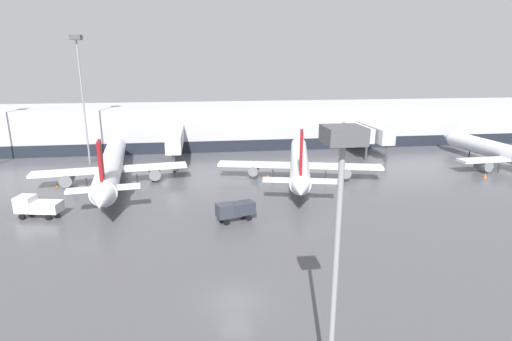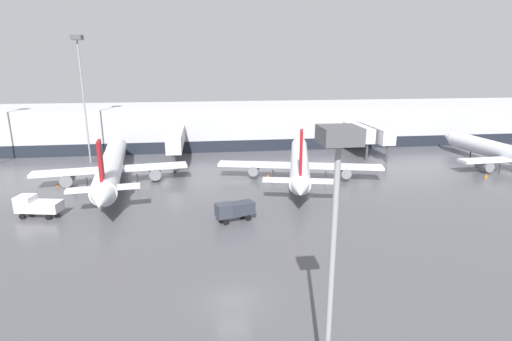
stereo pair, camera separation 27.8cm
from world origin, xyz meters
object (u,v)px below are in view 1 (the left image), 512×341
Objects in this scene: apron_light_mast_5 at (340,189)px; apron_light_mast_3 at (79,67)px; traffic_cone_0 at (485,175)px; service_truck_0 at (37,206)px; parked_jet_2 at (299,162)px; traffic_cone_1 at (57,184)px; traffic_cone_2 at (268,176)px; parked_jet_0 at (111,166)px; service_truck_1 at (235,209)px.

apron_light_mast_3 is at bearing 114.98° from apron_light_mast_5.
apron_light_mast_5 is at bearing -134.85° from traffic_cone_0.
traffic_cone_0 is at bearing -15.88° from apron_light_mast_3.
parked_jet_2 is at bearing -151.37° from service_truck_0.
apron_light_mast_3 is (-0.73, 27.03, 15.93)m from service_truck_0.
service_truck_0 is 7.08× the size of traffic_cone_1.
traffic_cone_1 is 1.23× the size of traffic_cone_2.
parked_jet_0 is 24.77m from service_truck_1.
service_truck_1 is 29.04m from apron_light_mast_5.
parked_jet_0 is 56.83× the size of traffic_cone_0.
traffic_cone_1 is 22.46m from apron_light_mast_3.
traffic_cone_2 is (30.44, 12.95, -1.13)m from service_truck_0.
apron_light_mast_3 is (1.07, 14.65, 16.98)m from traffic_cone_1.
traffic_cone_2 is at bearing -97.80° from parked_jet_0.
apron_light_mast_5 is (-4.03, -44.20, 12.08)m from traffic_cone_2.
service_truck_0 is 66.12m from traffic_cone_0.
parked_jet_0 is 49.70× the size of traffic_cone_1.
traffic_cone_1 is (-67.42, 4.22, 0.05)m from traffic_cone_0.
parked_jet_2 is 37.15m from traffic_cone_1.
apron_light_mast_3 is 1.47× the size of apron_light_mast_5.
traffic_cone_2 is at bearing 1.01° from traffic_cone_1.
service_truck_0 is at bearing 121.04° from parked_jet_2.
parked_jet_2 is 48.53× the size of traffic_cone_0.
apron_light_mast_3 reaches higher than parked_jet_0.
service_truck_1 is 18.77m from traffic_cone_2.
parked_jet_0 is at bearing 99.98° from parked_jet_2.
traffic_cone_2 is (6.81, 17.46, -1.09)m from service_truck_1.
apron_light_mast_3 is (-66.34, 18.88, 17.03)m from traffic_cone_0.
parked_jet_2 is 42.44× the size of traffic_cone_1.
traffic_cone_0 is at bearing -3.59° from traffic_cone_1.
apron_light_mast_5 reaches higher than traffic_cone_0.
parked_jet_2 is (29.11, -1.70, -0.06)m from parked_jet_0.
service_truck_1 is 43.86m from traffic_cone_0.
service_truck_0 is (-35.24, -11.27, -1.35)m from parked_jet_2.
service_truck_1 is at bearing -52.32° from apron_light_mast_3.
traffic_cone_1 is at bearing -178.99° from traffic_cone_2.
traffic_cone_2 is (32.25, 0.57, -0.07)m from traffic_cone_1.
service_truck_0 is 12.56m from traffic_cone_1.
parked_jet_0 is 61.22× the size of traffic_cone_2.
apron_light_mast_5 is at bearing 141.11° from service_truck_0.
service_truck_0 is (-6.13, -12.97, -1.41)m from parked_jet_0.
parked_jet_0 is 49.57m from apron_light_mast_5.
apron_light_mast_3 is (-6.87, 14.07, 14.52)m from parked_jet_0.
apron_light_mast_3 is at bearing 164.12° from traffic_cone_0.
service_truck_1 is (23.63, -4.51, -0.04)m from service_truck_0.
apron_light_mast_3 is (-24.36, 31.54, 15.96)m from service_truck_1.
traffic_cone_2 is 38.23m from apron_light_mast_3.
traffic_cone_2 is 45.99m from apron_light_mast_5.
service_truck_1 is at bearing -111.32° from traffic_cone_2.
parked_jet_0 is at bearing 114.64° from apron_light_mast_5.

